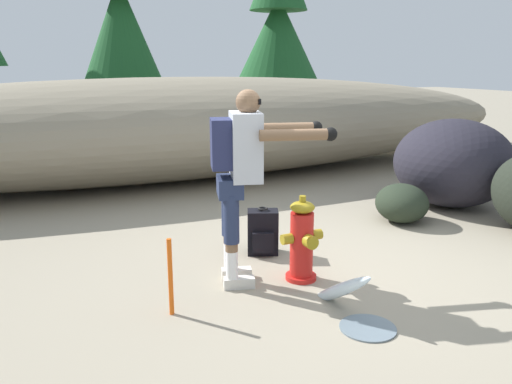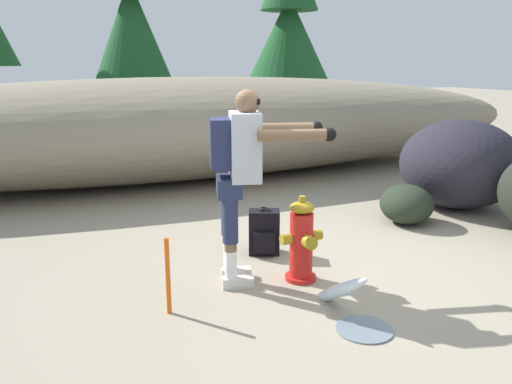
% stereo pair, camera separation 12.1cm
% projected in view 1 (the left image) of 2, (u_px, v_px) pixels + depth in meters
% --- Properties ---
extents(ground_plane, '(56.00, 56.00, 0.04)m').
position_uv_depth(ground_plane, '(320.00, 273.00, 4.71)').
color(ground_plane, gray).
extents(dirt_embankment, '(13.45, 3.20, 1.63)m').
position_uv_depth(dirt_embankment, '(177.00, 128.00, 8.44)').
color(dirt_embankment, gray).
rests_on(dirt_embankment, ground_plane).
extents(fire_hydrant, '(0.38, 0.33, 0.75)m').
position_uv_depth(fire_hydrant, '(302.00, 242.00, 4.46)').
color(fire_hydrant, red).
rests_on(fire_hydrant, ground_plane).
extents(hydrant_water_jet, '(0.41, 1.05, 0.63)m').
position_uv_depth(hydrant_water_jet, '(341.00, 297.00, 3.97)').
color(hydrant_water_jet, silver).
rests_on(hydrant_water_jet, ground_plane).
extents(utility_worker, '(1.04, 0.68, 1.64)m').
position_uv_depth(utility_worker, '(243.00, 164.00, 4.22)').
color(utility_worker, beige).
rests_on(utility_worker, ground_plane).
extents(spare_backpack, '(0.36, 0.35, 0.47)m').
position_uv_depth(spare_backpack, '(263.00, 233.00, 5.11)').
color(spare_backpack, black).
rests_on(spare_backpack, ground_plane).
extents(boulder_mid, '(2.08, 2.09, 1.15)m').
position_uv_depth(boulder_mid, '(453.00, 163.00, 6.76)').
color(boulder_mid, '#24222C').
rests_on(boulder_mid, ground_plane).
extents(boulder_small, '(0.87, 0.91, 0.46)m').
position_uv_depth(boulder_small, '(402.00, 203.00, 6.14)').
color(boulder_small, '#222C1F').
rests_on(boulder_small, ground_plane).
extents(pine_tree_left, '(1.94, 1.94, 5.36)m').
position_uv_depth(pine_tree_left, '(120.00, 13.00, 11.82)').
color(pine_tree_left, '#47331E').
rests_on(pine_tree_left, ground_plane).
extents(pine_tree_center, '(2.46, 2.46, 5.30)m').
position_uv_depth(pine_tree_center, '(278.00, 24.00, 14.27)').
color(pine_tree_center, '#47331E').
rests_on(pine_tree_center, ground_plane).
extents(survey_stake, '(0.04, 0.04, 0.60)m').
position_uv_depth(survey_stake, '(170.00, 277.00, 3.84)').
color(survey_stake, '#E55914').
rests_on(survey_stake, ground_plane).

